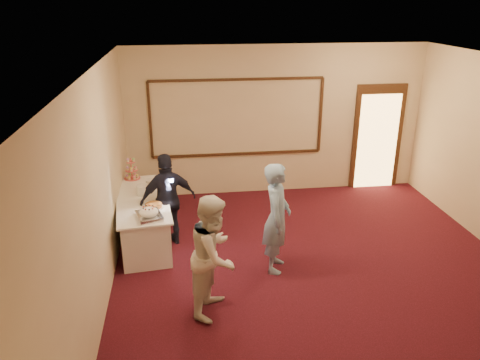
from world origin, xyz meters
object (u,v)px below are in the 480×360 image
Objects in this scene: cupcake_stand at (132,171)px; man at (277,218)px; plate_stack_b at (151,184)px; woman at (214,255)px; buffet_table at (144,219)px; plate_stack_a at (143,190)px; pavlova_tray at (149,214)px; guest at (168,200)px; tart at (154,206)px.

man is at bearing -42.73° from cupcake_stand.
plate_stack_b is 2.60m from woman.
cupcake_stand is 0.25× the size of man.
buffet_table is at bearing 76.86° from man.
cupcake_stand is 0.26× the size of woman.
cupcake_stand is at bearing 46.89° from woman.
plate_stack_b is at bearing 66.32° from man.
plate_stack_a is at bearing 73.82° from man.
plate_stack_a reaches higher than plate_stack_b.
plate_stack_b reaches higher than buffet_table.
pavlova_tray is 0.32× the size of guest.
plate_stack_a is 0.52m from guest.
guest is (0.29, -0.60, -0.06)m from plate_stack_b.
pavlova_tray is at bearing -77.23° from cupcake_stand.
guest is (0.65, -1.08, -0.14)m from cupcake_stand.
plate_stack_a is 0.67× the size of tart.
plate_stack_a reaches higher than buffet_table.
woman is (1.02, -2.00, 0.41)m from buffet_table.
cupcake_stand is 2.05× the size of plate_stack_a.
plate_stack_a is 0.33m from plate_stack_b.
woman is at bearing -63.09° from buffet_table.
woman is (1.01, -2.14, -0.05)m from plate_stack_a.
man reaches higher than plate_stack_a.
tart is (0.20, -0.39, 0.41)m from buffet_table.
pavlova_tray reaches higher than tart.
pavlova_tray is 1.51m from woman.
plate_stack_b is 0.67m from guest.
guest is (0.42, -0.16, 0.39)m from buffet_table.
woman is 1.03× the size of guest.
man is (1.85, -0.37, -0.01)m from pavlova_tray.
cupcake_stand is 3.18m from woman.
plate_stack_a is 2.37m from man.
guest is at bearing -35.76° from plate_stack_a.
guest is at bearing 41.72° from woman.
plate_stack_b is 0.84m from tart.
pavlova_tray is at bearing -88.79° from plate_stack_b.
cupcake_stand reaches higher than plate_stack_b.
tart is at bearing 50.71° from woman.
plate_stack_b is 0.58× the size of tart.
pavlova_tray is 0.31× the size of woman.
woman reaches higher than buffet_table.
guest is at bearing 66.10° from pavlova_tray.
guest is (0.27, 0.61, -0.07)m from pavlova_tray.
guest is at bearing -58.97° from cupcake_stand.
woman is at bearing 147.95° from man.
plate_stack_a is 0.12× the size of man.
man reaches higher than pavlova_tray.
tart is 1.80m from woman.
man reaches higher than guest.
guest is at bearing 74.69° from man.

